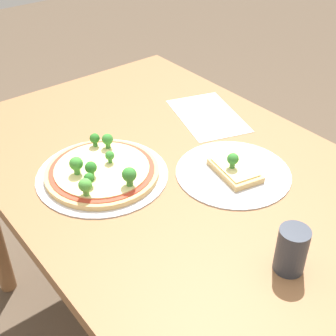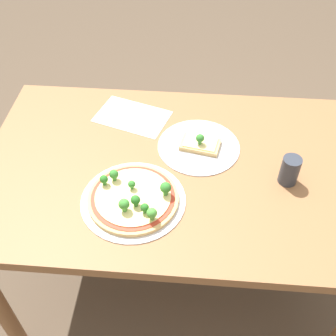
# 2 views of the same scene
# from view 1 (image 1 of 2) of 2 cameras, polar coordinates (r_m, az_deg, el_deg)

# --- Properties ---
(dining_table) EXTENTS (1.33, 0.84, 0.72)m
(dining_table) POSITION_cam_1_polar(r_m,az_deg,el_deg) (1.24, 1.90, -4.09)
(dining_table) COLOR brown
(dining_table) RESTS_ON ground_plane
(pizza_tray_whole) EXTENTS (0.33, 0.33, 0.07)m
(pizza_tray_whole) POSITION_cam_1_polar(r_m,az_deg,el_deg) (1.18, -8.08, -0.40)
(pizza_tray_whole) COLOR silver
(pizza_tray_whole) RESTS_ON dining_table
(pizza_tray_slice) EXTENTS (0.29, 0.29, 0.06)m
(pizza_tray_slice) POSITION_cam_1_polar(r_m,az_deg,el_deg) (1.19, 8.02, -0.37)
(pizza_tray_slice) COLOR silver
(pizza_tray_slice) RESTS_ON dining_table
(drinking_cup) EXTENTS (0.06, 0.06, 0.10)m
(drinking_cup) POSITION_cam_1_polar(r_m,az_deg,el_deg) (0.94, 14.83, -9.64)
(drinking_cup) COLOR #2D333D
(drinking_cup) RESTS_ON dining_table
(paper_menu) EXTENTS (0.31, 0.25, 0.00)m
(paper_menu) POSITION_cam_1_polar(r_m,az_deg,el_deg) (1.44, 4.88, 6.38)
(paper_menu) COLOR silver
(paper_menu) RESTS_ON dining_table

